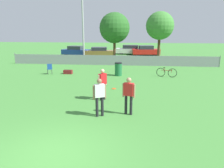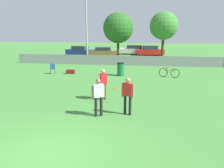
{
  "view_description": "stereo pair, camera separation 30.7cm",
  "coord_description": "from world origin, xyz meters",
  "px_view_note": "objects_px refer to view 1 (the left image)",
  "views": [
    {
      "loc": [
        2.53,
        -5.87,
        3.86
      ],
      "look_at": [
        1.33,
        5.28,
        1.05
      ],
      "focal_mm": 35.0,
      "sensor_mm": 36.0,
      "label": 1
    },
    {
      "loc": [
        2.84,
        -5.83,
        3.86
      ],
      "look_at": [
        1.33,
        5.28,
        1.05
      ],
      "focal_mm": 35.0,
      "sensor_mm": 36.0,
      "label": 2
    }
  ],
  "objects_px": {
    "folding_chair_sideline": "(50,68)",
    "bicycle_sideline": "(167,72)",
    "parked_car_white": "(130,50)",
    "parked_car_blue": "(76,51)",
    "gear_bag_sideline": "(68,72)",
    "parked_car_tan": "(99,52)",
    "tree_far_right": "(160,26)",
    "parked_car_red": "(146,51)",
    "tree_near_pole": "(115,28)",
    "player_thrower_red": "(129,93)",
    "trash_bin": "(118,69)",
    "frisbee_disc": "(114,89)",
    "player_defender_red": "(103,82)",
    "light_pole": "(83,19)",
    "player_receiver_white": "(99,94)"
  },
  "relations": [
    {
      "from": "frisbee_disc",
      "to": "tree_far_right",
      "type": "bearing_deg",
      "value": 72.48
    },
    {
      "from": "player_receiver_white",
      "to": "parked_car_blue",
      "type": "bearing_deg",
      "value": 82.0
    },
    {
      "from": "folding_chair_sideline",
      "to": "parked_car_tan",
      "type": "distance_m",
      "value": 13.97
    },
    {
      "from": "tree_far_right",
      "to": "parked_car_red",
      "type": "xyz_separation_m",
      "value": [
        -1.23,
        6.76,
        -3.55
      ]
    },
    {
      "from": "parked_car_white",
      "to": "parked_car_blue",
      "type": "bearing_deg",
      "value": -160.73
    },
    {
      "from": "player_thrower_red",
      "to": "parked_car_blue",
      "type": "distance_m",
      "value": 24.56
    },
    {
      "from": "tree_far_right",
      "to": "player_receiver_white",
      "type": "bearing_deg",
      "value": -103.59
    },
    {
      "from": "folding_chair_sideline",
      "to": "bicycle_sideline",
      "type": "distance_m",
      "value": 10.13
    },
    {
      "from": "bicycle_sideline",
      "to": "trash_bin",
      "type": "xyz_separation_m",
      "value": [
        -4.04,
        0.09,
        0.19
      ]
    },
    {
      "from": "tree_far_right",
      "to": "gear_bag_sideline",
      "type": "bearing_deg",
      "value": -135.75
    },
    {
      "from": "light_pole",
      "to": "player_receiver_white",
      "type": "xyz_separation_m",
      "value": [
        4.4,
        -15.56,
        -3.97
      ]
    },
    {
      "from": "gear_bag_sideline",
      "to": "parked_car_tan",
      "type": "xyz_separation_m",
      "value": [
        0.63,
        13.45,
        0.48
      ]
    },
    {
      "from": "player_defender_red",
      "to": "parked_car_white",
      "type": "relative_size",
      "value": 0.38
    },
    {
      "from": "light_pole",
      "to": "trash_bin",
      "type": "bearing_deg",
      "value": -55.0
    },
    {
      "from": "folding_chair_sideline",
      "to": "trash_bin",
      "type": "height_order",
      "value": "trash_bin"
    },
    {
      "from": "gear_bag_sideline",
      "to": "parked_car_tan",
      "type": "bearing_deg",
      "value": 87.32
    },
    {
      "from": "folding_chair_sideline",
      "to": "parked_car_white",
      "type": "xyz_separation_m",
      "value": [
        6.68,
        16.9,
        0.17
      ]
    },
    {
      "from": "player_thrower_red",
      "to": "parked_car_red",
      "type": "height_order",
      "value": "player_thrower_red"
    },
    {
      "from": "tree_near_pole",
      "to": "player_defender_red",
      "type": "height_order",
      "value": "tree_near_pole"
    },
    {
      "from": "frisbee_disc",
      "to": "parked_car_tan",
      "type": "xyz_separation_m",
      "value": [
        -3.96,
        18.09,
        0.64
      ]
    },
    {
      "from": "parked_car_tan",
      "to": "parked_car_red",
      "type": "xyz_separation_m",
      "value": [
        6.89,
        1.84,
        0.07
      ]
    },
    {
      "from": "tree_near_pole",
      "to": "parked_car_tan",
      "type": "xyz_separation_m",
      "value": [
        -2.66,
        4.37,
        -3.39
      ]
    },
    {
      "from": "bicycle_sideline",
      "to": "parked_car_red",
      "type": "xyz_separation_m",
      "value": [
        -1.06,
        15.67,
        0.34
      ]
    },
    {
      "from": "parked_car_white",
      "to": "parked_car_red",
      "type": "height_order",
      "value": "parked_car_red"
    },
    {
      "from": "tree_near_pole",
      "to": "frisbee_disc",
      "type": "xyz_separation_m",
      "value": [
        1.3,
        -13.71,
        -4.02
      ]
    },
    {
      "from": "parked_car_white",
      "to": "parked_car_red",
      "type": "distance_m",
      "value": 2.7
    },
    {
      "from": "folding_chair_sideline",
      "to": "bicycle_sideline",
      "type": "bearing_deg",
      "value": 151.36
    },
    {
      "from": "light_pole",
      "to": "parked_car_tan",
      "type": "bearing_deg",
      "value": 85.21
    },
    {
      "from": "player_thrower_red",
      "to": "player_receiver_white",
      "type": "distance_m",
      "value": 1.34
    },
    {
      "from": "player_thrower_red",
      "to": "trash_bin",
      "type": "xyz_separation_m",
      "value": [
        -1.17,
        8.74,
        -0.47
      ]
    },
    {
      "from": "player_thrower_red",
      "to": "folding_chair_sideline",
      "type": "height_order",
      "value": "player_thrower_red"
    },
    {
      "from": "parked_car_blue",
      "to": "player_defender_red",
      "type": "bearing_deg",
      "value": -59.62
    },
    {
      "from": "player_thrower_red",
      "to": "bicycle_sideline",
      "type": "height_order",
      "value": "player_thrower_red"
    },
    {
      "from": "player_thrower_red",
      "to": "player_defender_red",
      "type": "height_order",
      "value": "same"
    },
    {
      "from": "folding_chair_sideline",
      "to": "bicycle_sideline",
      "type": "relative_size",
      "value": 0.57
    },
    {
      "from": "gear_bag_sideline",
      "to": "trash_bin",
      "type": "bearing_deg",
      "value": -3.78
    },
    {
      "from": "bicycle_sideline",
      "to": "trash_bin",
      "type": "bearing_deg",
      "value": -167.56
    },
    {
      "from": "player_thrower_red",
      "to": "gear_bag_sideline",
      "type": "relative_size",
      "value": 2.34
    },
    {
      "from": "light_pole",
      "to": "bicycle_sideline",
      "type": "xyz_separation_m",
      "value": [
        8.57,
        -6.54,
        -4.63
      ]
    },
    {
      "from": "tree_near_pole",
      "to": "parked_car_tan",
      "type": "height_order",
      "value": "tree_near_pole"
    },
    {
      "from": "player_thrower_red",
      "to": "trash_bin",
      "type": "bearing_deg",
      "value": 114.43
    },
    {
      "from": "folding_chair_sideline",
      "to": "parked_car_white",
      "type": "bearing_deg",
      "value": -140.03
    },
    {
      "from": "light_pole",
      "to": "parked_car_tan",
      "type": "relative_size",
      "value": 1.94
    },
    {
      "from": "tree_near_pole",
      "to": "gear_bag_sideline",
      "type": "height_order",
      "value": "tree_near_pole"
    },
    {
      "from": "trash_bin",
      "to": "player_thrower_red",
      "type": "bearing_deg",
      "value": -82.39
    },
    {
      "from": "tree_near_pole",
      "to": "tree_far_right",
      "type": "relative_size",
      "value": 1.0
    },
    {
      "from": "player_thrower_red",
      "to": "folding_chair_sideline",
      "type": "relative_size",
      "value": 1.88
    },
    {
      "from": "gear_bag_sideline",
      "to": "parked_car_tan",
      "type": "height_order",
      "value": "parked_car_tan"
    },
    {
      "from": "tree_far_right",
      "to": "player_receiver_white",
      "type": "xyz_separation_m",
      "value": [
        -4.33,
        -17.93,
        -3.23
      ]
    },
    {
      "from": "tree_near_pole",
      "to": "folding_chair_sideline",
      "type": "xyz_separation_m",
      "value": [
        -4.83,
        -9.43,
        -3.5
      ]
    }
  ]
}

